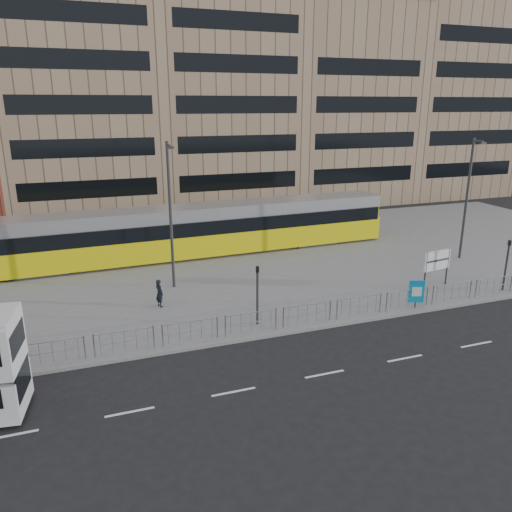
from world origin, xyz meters
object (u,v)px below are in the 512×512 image
object	(u,v)px
ad_panel	(416,292)
traffic_light_west	(257,288)
traffic_light_east	(507,259)
lamp_post_west	(170,211)
lamp_post_east	(468,195)
pedestrian	(159,293)
station_sign	(437,262)
tram	(187,231)

from	to	relation	value
ad_panel	traffic_light_west	xyz separation A→B (m)	(-8.87, 0.92, 1.04)
traffic_light_east	lamp_post_west	distance (m)	20.03
traffic_light_west	lamp_post_east	distance (m)	18.81
pedestrian	traffic_light_west	bearing A→B (deg)	-154.51
station_sign	lamp_post_east	bearing A→B (deg)	29.19
station_sign	traffic_light_west	bearing A→B (deg)	178.53
station_sign	ad_panel	distance (m)	3.96
ad_panel	lamp_post_west	bearing A→B (deg)	167.03
station_sign	traffic_light_west	distance (m)	12.10
tram	traffic_light_east	bearing A→B (deg)	-41.43
pedestrian	station_sign	bearing A→B (deg)	-120.46
tram	pedestrian	bearing A→B (deg)	-113.70
pedestrian	traffic_light_east	bearing A→B (deg)	-123.83
lamp_post_west	tram	bearing A→B (deg)	70.18
ad_panel	pedestrian	size ratio (longest dim) A/B	1.02
station_sign	lamp_post_east	world-z (taller)	lamp_post_east
tram	traffic_light_west	world-z (taller)	tram
traffic_light_west	lamp_post_east	xyz separation A→B (m)	(17.72, 5.72, 2.66)
station_sign	ad_panel	xyz separation A→B (m)	(-3.15, -2.30, -0.68)
pedestrian	traffic_light_west	xyz separation A→B (m)	(4.27, -4.02, 1.19)
tram	traffic_light_east	size ratio (longest dim) A/B	10.11
traffic_light_east	lamp_post_east	size ratio (longest dim) A/B	0.36
ad_panel	station_sign	bearing A→B (deg)	56.32
pedestrian	lamp_post_west	xyz separation A→B (m)	(1.32, 2.76, 3.96)
tram	lamp_post_east	distance (m)	20.01
tram	station_sign	bearing A→B (deg)	-44.31
ad_panel	lamp_post_east	bearing A→B (deg)	56.97
traffic_light_east	ad_panel	bearing A→B (deg)	-151.86
traffic_light_east	tram	bearing A→B (deg)	164.29
pedestrian	lamp_post_east	world-z (taller)	lamp_post_east
lamp_post_east	tram	bearing A→B (deg)	158.58
ad_panel	lamp_post_east	size ratio (longest dim) A/B	0.19
station_sign	pedestrian	bearing A→B (deg)	162.79
station_sign	lamp_post_west	bearing A→B (deg)	152.16
traffic_light_west	station_sign	bearing A→B (deg)	16.70
lamp_post_west	lamp_post_east	size ratio (longest dim) A/B	1.02
tram	lamp_post_east	size ratio (longest dim) A/B	3.68
lamp_post_east	traffic_light_east	bearing A→B (deg)	-109.56
tram	ad_panel	xyz separation A→B (m)	(9.59, -13.88, -0.92)
tram	station_sign	distance (m)	17.21
station_sign	ad_panel	size ratio (longest dim) A/B	1.46
traffic_light_west	traffic_light_east	xyz separation A→B (m)	(15.55, -0.40, 0.00)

